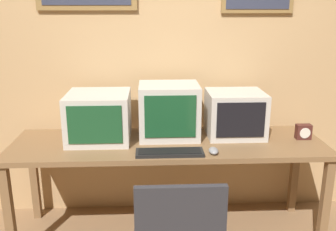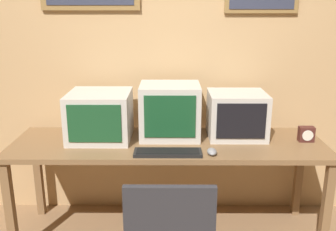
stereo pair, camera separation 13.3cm
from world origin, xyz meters
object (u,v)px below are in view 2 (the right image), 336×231
Objects in this scene: monitor_right at (237,115)px; keyboard_main at (168,152)px; monitor_center at (170,111)px; desk_clock at (306,134)px; mouse_near_keyboard at (212,152)px; monitor_left at (100,116)px.

keyboard_main is at bearing -144.19° from monitor_right.
desk_clock is (0.97, -0.11, -0.14)m from monitor_center.
mouse_near_keyboard is at bearing -52.30° from monitor_center.
monitor_right reaches higher than keyboard_main.
monitor_right is at bearing 35.81° from keyboard_main.
mouse_near_keyboard is at bearing -120.79° from monitor_right.
monitor_left is at bearing 177.56° from desk_clock.
monitor_center reaches higher than mouse_near_keyboard.
desk_clock is at bearing 19.59° from mouse_near_keyboard.
monitor_center reaches higher than desk_clock.
monitor_left is 0.99× the size of keyboard_main.
keyboard_main is at bearing -179.81° from mouse_near_keyboard.
monitor_center is 0.97× the size of keyboard_main.
monitor_left is 0.60m from keyboard_main.
monitor_left is 1.06× the size of monitor_right.
monitor_left is at bearing 158.20° from mouse_near_keyboard.
desk_clock reaches higher than keyboard_main.
monitor_right reaches higher than desk_clock.
monitor_center is at bearing 127.70° from mouse_near_keyboard.
monitor_center reaches higher than keyboard_main.
monitor_left is 4.05× the size of desk_clock.
monitor_center reaches higher than monitor_left.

